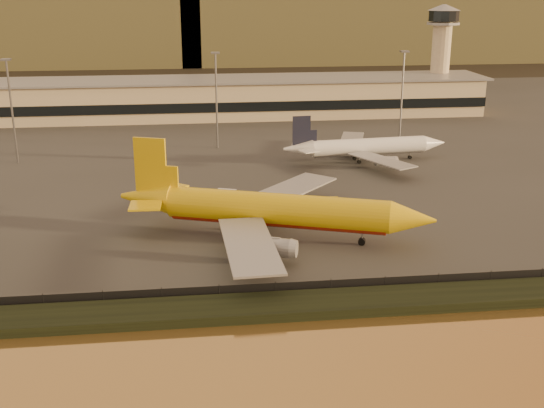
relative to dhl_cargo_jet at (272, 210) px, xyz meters
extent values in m
plane|color=black|center=(3.68, -10.72, -5.21)|extent=(900.00, 900.00, 0.00)
cube|color=black|center=(3.68, -27.72, -4.51)|extent=(320.00, 7.00, 1.40)
cube|color=#2D2D2D|center=(3.68, 84.28, -5.11)|extent=(320.00, 220.00, 0.20)
cube|color=black|center=(3.68, -23.72, -3.91)|extent=(300.00, 0.05, 2.20)
cube|color=tan|center=(3.68, 114.28, 0.99)|extent=(160.00, 22.00, 12.00)
cube|color=black|center=(3.68, 103.08, -0.01)|extent=(160.00, 0.60, 3.00)
cube|color=gray|center=(3.68, 114.28, 7.29)|extent=(164.00, 24.00, 0.60)
cylinder|color=tan|center=(73.68, 120.28, 9.99)|extent=(6.40, 6.40, 30.00)
cylinder|color=black|center=(73.68, 120.28, 26.74)|extent=(10.40, 10.40, 3.50)
cone|color=gray|center=(73.68, 120.28, 29.49)|extent=(11.20, 11.20, 2.00)
cylinder|color=gray|center=(73.68, 120.28, 24.19)|extent=(11.20, 11.20, 0.80)
cylinder|color=slate|center=(-56.32, 59.28, 7.49)|extent=(0.50, 0.50, 25.00)
cube|color=slate|center=(-56.32, 59.28, 20.19)|extent=(2.20, 2.20, 0.40)
cylinder|color=slate|center=(-6.32, 69.28, 7.49)|extent=(0.50, 0.50, 25.00)
cube|color=slate|center=(-6.32, 69.28, 20.19)|extent=(2.20, 2.20, 0.40)
cylinder|color=slate|center=(43.68, 67.28, 7.49)|extent=(0.50, 0.50, 25.00)
cube|color=slate|center=(43.68, 67.28, 20.19)|extent=(2.20, 2.20, 0.40)
cylinder|color=#DEB40B|center=(0.96, -0.35, 0.30)|extent=(38.31, 18.44, 5.59)
cylinder|color=#A61E09|center=(0.96, -0.35, -0.68)|extent=(36.88, 16.91, 4.36)
cone|color=#DEB40B|center=(22.70, -8.22, 0.30)|extent=(8.98, 7.82, 5.59)
cone|color=#DEB40B|center=(-21.79, 7.89, 0.72)|extent=(11.00, 8.55, 5.59)
cube|color=#DEB40B|center=(-20.78, 7.52, 6.87)|extent=(5.71, 2.43, 9.79)
cube|color=#DEB40B|center=(-17.86, 12.41, 1.14)|extent=(7.51, 7.50, 0.34)
cube|color=#DEB40B|center=(-21.67, 1.90, 1.14)|extent=(5.55, 5.49, 0.34)
cube|color=gray|center=(5.02, 14.02, -0.68)|extent=(21.76, 23.04, 0.34)
cylinder|color=gray|center=(6.31, 9.69, -2.21)|extent=(7.11, 5.09, 3.08)
cube|color=gray|center=(-5.12, -13.99, -0.68)|extent=(8.41, 24.46, 0.34)
cylinder|color=gray|center=(-1.35, -11.49, -2.21)|extent=(7.11, 5.09, 3.08)
cylinder|color=black|center=(14.87, -5.38, -4.39)|extent=(1.49, 1.34, 1.23)
cylinder|color=slate|center=(14.87, -5.38, -3.75)|extent=(0.22, 0.22, 2.52)
cylinder|color=black|center=(-3.69, -1.34, -4.39)|extent=(1.49, 1.34, 1.23)
cylinder|color=slate|center=(-3.69, -1.34, -3.75)|extent=(0.22, 0.22, 2.52)
cylinder|color=black|center=(-1.97, 3.39, -4.39)|extent=(1.49, 1.34, 1.23)
cylinder|color=slate|center=(-1.97, 3.39, -3.75)|extent=(0.22, 0.22, 2.52)
cylinder|color=white|center=(30.48, 50.18, -1.18)|extent=(29.29, 6.52, 4.04)
cylinder|color=gray|center=(30.48, 50.18, -1.88)|extent=(28.41, 5.56, 3.15)
cone|color=white|center=(47.77, 51.67, -1.18)|extent=(5.98, 4.51, 4.04)
cone|color=white|center=(12.39, 48.62, -0.87)|extent=(7.58, 4.64, 4.04)
cube|color=black|center=(13.20, 48.69, 3.57)|extent=(4.45, 0.70, 7.06)
cube|color=white|center=(13.65, 52.78, -0.57)|extent=(4.80, 4.65, 0.24)
cube|color=white|center=(14.35, 44.74, -0.57)|extent=(5.21, 5.10, 0.24)
cube|color=gray|center=(28.72, 61.16, -1.88)|extent=(10.73, 19.02, 0.24)
cylinder|color=gray|center=(30.97, 58.62, -2.99)|extent=(5.01, 2.63, 2.22)
cube|color=gray|center=(30.63, 39.05, -1.88)|extent=(13.26, 18.75, 0.24)
cylinder|color=gray|center=(32.41, 41.94, -2.99)|extent=(5.01, 2.63, 2.22)
cylinder|color=black|center=(41.54, 51.13, -4.57)|extent=(0.95, 0.78, 0.89)
cylinder|color=slate|center=(41.54, 51.13, -4.10)|extent=(0.21, 0.21, 1.82)
cylinder|color=black|center=(27.62, 48.11, -4.57)|extent=(0.95, 0.78, 0.89)
cylinder|color=slate|center=(27.62, 48.11, -4.10)|extent=(0.21, 0.21, 1.82)
cylinder|color=black|center=(27.31, 51.73, -4.57)|extent=(0.95, 0.78, 0.89)
cylinder|color=slate|center=(27.31, 51.73, -4.10)|extent=(0.21, 0.21, 1.82)
cube|color=#DEB40B|center=(12.86, 15.05, -3.99)|extent=(4.71, 2.48, 2.04)
cube|color=white|center=(-6.53, 23.98, -4.13)|extent=(4.30, 3.04, 1.77)
camera|label=1|loc=(-13.47, -111.15, 37.79)|focal=45.00mm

